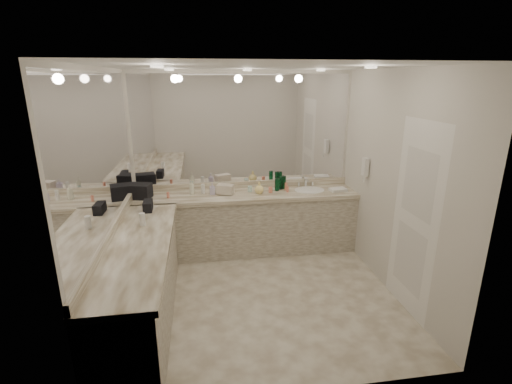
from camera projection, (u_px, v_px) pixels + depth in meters
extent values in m
plane|color=beige|center=(259.00, 293.00, 4.47)|extent=(3.20, 3.20, 0.00)
plane|color=white|center=(259.00, 66.00, 3.70)|extent=(3.20, 3.20, 0.00)
cube|color=beige|center=(243.00, 162.00, 5.50)|extent=(3.20, 0.02, 2.60)
cube|color=beige|center=(108.00, 197.00, 3.86)|extent=(0.02, 3.00, 2.60)
cube|color=beige|center=(394.00, 185.00, 4.32)|extent=(0.02, 3.00, 2.60)
cube|color=beige|center=(246.00, 224.00, 5.48)|extent=(3.20, 0.60, 0.84)
cube|color=beige|center=(246.00, 195.00, 5.34)|extent=(3.20, 0.64, 0.06)
cube|color=beige|center=(141.00, 285.00, 3.88)|extent=(0.60, 2.40, 0.84)
cube|color=beige|center=(138.00, 245.00, 3.74)|extent=(0.64, 2.42, 0.06)
cube|color=beige|center=(243.00, 185.00, 5.59)|extent=(3.20, 0.04, 0.10)
cube|color=beige|center=(113.00, 228.00, 3.96)|extent=(0.04, 3.00, 0.10)
cube|color=white|center=(243.00, 130.00, 5.35)|extent=(3.12, 0.01, 1.55)
cube|color=white|center=(103.00, 152.00, 3.72)|extent=(0.01, 2.92, 1.55)
cylinder|color=white|center=(309.00, 191.00, 5.48)|extent=(0.44, 0.44, 0.03)
cube|color=silver|center=(306.00, 182.00, 5.65)|extent=(0.24, 0.16, 0.14)
cube|color=white|center=(365.00, 167.00, 4.96)|extent=(0.06, 0.10, 0.24)
cube|color=white|center=(414.00, 220.00, 3.92)|extent=(0.02, 0.82, 2.10)
cube|color=black|center=(138.00, 191.00, 5.10)|extent=(0.39, 0.30, 0.20)
cube|color=black|center=(148.00, 206.00, 4.63)|extent=(0.11, 0.24, 0.13)
cube|color=beige|center=(225.00, 190.00, 5.27)|extent=(0.27, 0.22, 0.13)
cube|color=white|center=(338.00, 190.00, 5.44)|extent=(0.26, 0.19, 0.04)
cylinder|color=white|center=(142.00, 219.00, 4.15)|extent=(0.07, 0.07, 0.15)
imported|color=silver|center=(192.00, 187.00, 5.27)|extent=(0.08, 0.08, 0.21)
imported|color=silver|center=(212.00, 189.00, 5.26)|extent=(0.08, 0.08, 0.17)
imported|color=#FFE789|center=(259.00, 188.00, 5.31)|extent=(0.14, 0.14, 0.17)
cylinder|color=#0B552B|center=(283.00, 182.00, 5.54)|extent=(0.07, 0.07, 0.19)
cylinder|color=#0B552B|center=(281.00, 183.00, 5.52)|extent=(0.07, 0.07, 0.19)
cylinder|color=#0B552B|center=(277.00, 185.00, 5.43)|extent=(0.06, 0.06, 0.18)
cylinder|color=silver|center=(250.00, 189.00, 5.40)|extent=(0.06, 0.06, 0.08)
cylinder|color=silver|center=(191.00, 190.00, 5.32)|extent=(0.05, 0.05, 0.09)
cylinder|color=#9966B2|center=(226.00, 191.00, 5.29)|extent=(0.04, 0.04, 0.09)
cylinder|color=#E57F66|center=(168.00, 195.00, 5.12)|extent=(0.04, 0.04, 0.08)
cylinder|color=#E57F66|center=(271.00, 190.00, 5.36)|extent=(0.06, 0.06, 0.08)
cylinder|color=#E57F66|center=(286.00, 187.00, 5.47)|extent=(0.04, 0.04, 0.11)
cylinder|color=#E57F66|center=(288.00, 189.00, 5.38)|extent=(0.04, 0.04, 0.09)
cylinder|color=white|center=(203.00, 189.00, 5.30)|extent=(0.05, 0.05, 0.14)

